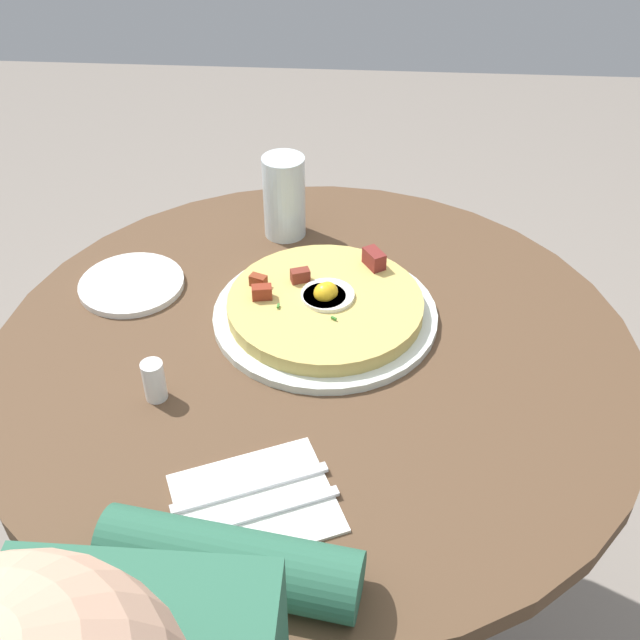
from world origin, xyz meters
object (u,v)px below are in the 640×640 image
knife (251,488)px  salt_shaker (154,381)px  dining_table (315,435)px  breakfast_pizza (325,304)px  pizza_plate (325,314)px  bread_plate (132,284)px  water_glass (284,197)px  fork (260,513)px

knife → salt_shaker: 0.20m
dining_table → breakfast_pizza: breakfast_pizza is taller
breakfast_pizza → pizza_plate: bearing=5.4°
dining_table → pizza_plate: size_ratio=2.78×
bread_plate → water_glass: water_glass is taller
dining_table → bread_plate: bearing=-112.0°
dining_table → bread_plate: 0.36m
breakfast_pizza → bread_plate: (-0.05, -0.29, -0.02)m
breakfast_pizza → bread_plate: bearing=-100.1°
knife → breakfast_pizza: bearing=54.9°
pizza_plate → fork: pizza_plate is taller
dining_table → bread_plate: size_ratio=5.66×
pizza_plate → fork: bearing=-7.9°
pizza_plate → water_glass: bearing=-160.0°
dining_table → salt_shaker: salt_shaker is taller
salt_shaker → water_glass: bearing=162.8°
bread_plate → water_glass: bearing=127.7°
breakfast_pizza → bread_plate: size_ratio=1.77×
fork → water_glass: water_glass is taller
dining_table → knife: knife is taller
fork → knife: bearing=90.0°
breakfast_pizza → salt_shaker: bearing=-48.9°
water_glass → fork: bearing=3.2°
breakfast_pizza → bread_plate: breakfast_pizza is taller
breakfast_pizza → fork: 0.35m
fork → knife: size_ratio=1.00×
bread_plate → fork: size_ratio=0.87×
knife → water_glass: 0.54m
bread_plate → salt_shaker: salt_shaker is taller
pizza_plate → water_glass: water_glass is taller
salt_shaker → knife: bearing=44.8°
pizza_plate → salt_shaker: size_ratio=5.67×
knife → water_glass: bearing=68.0°
dining_table → knife: 0.32m
fork → breakfast_pizza: bearing=58.3°
fork → salt_shaker: (-0.17, -0.15, 0.02)m
pizza_plate → salt_shaker: salt_shaker is taller
knife → salt_shaker: bearing=110.9°
breakfast_pizza → fork: breakfast_pizza is taller
pizza_plate → salt_shaker: bearing=-49.2°
knife → water_glass: water_glass is taller
breakfast_pizza → water_glass: (-0.22, -0.08, 0.04)m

